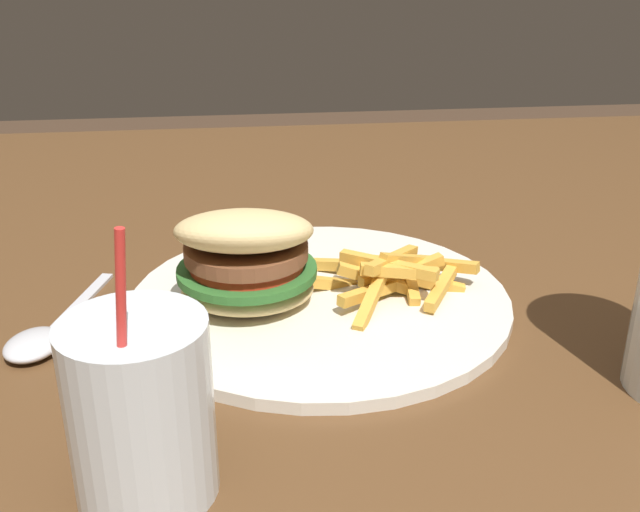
% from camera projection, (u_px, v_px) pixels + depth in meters
% --- Properties ---
extents(dining_table, '(1.50, 1.40, 0.72)m').
position_uv_depth(dining_table, '(226.00, 448.00, 0.62)').
color(dining_table, brown).
rests_on(dining_table, ground_plane).
extents(meal_plate_near, '(0.32, 0.32, 0.11)m').
position_uv_depth(meal_plate_near, '(293.00, 281.00, 0.62)').
color(meal_plate_near, silver).
rests_on(meal_plate_near, dining_table).
extents(juice_glass, '(0.08, 0.08, 0.17)m').
position_uv_depth(juice_glass, '(141.00, 415.00, 0.41)').
color(juice_glass, silver).
rests_on(juice_glass, dining_table).
extents(spoon, '(0.07, 0.16, 0.01)m').
position_uv_depth(spoon, '(39.00, 339.00, 0.57)').
color(spoon, silver).
rests_on(spoon, dining_table).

